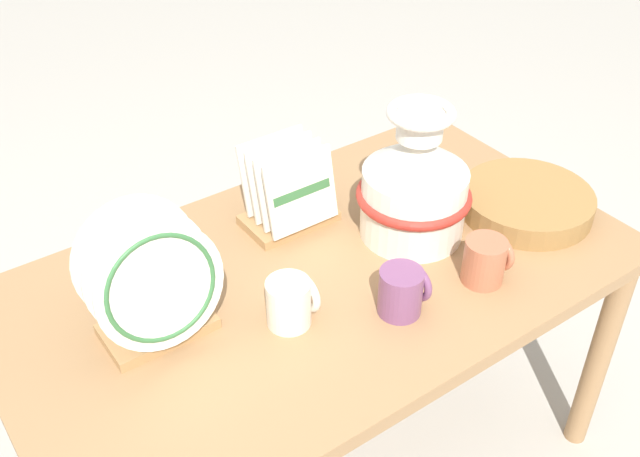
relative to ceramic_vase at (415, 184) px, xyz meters
name	(u,v)px	position (x,y,z in m)	size (l,w,h in m)	color
display_table	(320,298)	(-0.24, 0.01, -0.21)	(1.33, 0.76, 0.66)	#9E754C
ceramic_vase	(415,184)	(0.00, 0.00, 0.00)	(0.25, 0.25, 0.31)	white
dish_rack_round_plates	(153,290)	(-0.60, 0.03, -0.02)	(0.24, 0.16, 0.26)	tan
dish_rack_square_plates	(288,196)	(-0.20, 0.19, -0.06)	(0.21, 0.15, 0.19)	tan
wicker_charger_stack	(527,202)	(0.27, -0.09, -0.10)	(0.30, 0.30, 0.05)	olive
mug_cream_glaze	(291,302)	(-0.38, -0.08, -0.08)	(0.09, 0.09, 0.10)	silver
mug_plum_glaze	(402,291)	(-0.18, -0.18, -0.08)	(0.09, 0.09, 0.10)	#7A4770
mug_terracotta_glaze	(486,260)	(0.02, -0.21, -0.08)	(0.09, 0.09, 0.10)	#B76647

